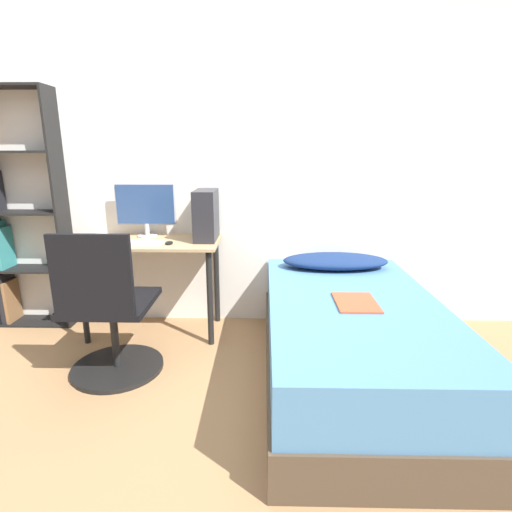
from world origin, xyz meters
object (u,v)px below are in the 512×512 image
(keyboard, at_px, (139,243))
(pc_tower, at_px, (206,215))
(bed, at_px, (351,342))
(office_chair, at_px, (109,322))
(monitor, at_px, (146,207))
(bookshelf, at_px, (14,219))

(keyboard, relative_size, pc_tower, 0.92)
(bed, distance_m, pc_tower, 1.42)
(bed, height_order, pc_tower, pc_tower)
(bed, xyz_separation_m, keyboard, (-1.48, 0.58, 0.49))
(office_chair, distance_m, bed, 1.53)
(bed, relative_size, pc_tower, 4.98)
(bed, xyz_separation_m, monitor, (-1.49, 0.85, 0.72))
(office_chair, distance_m, monitor, 1.02)
(office_chair, bearing_deg, bookshelf, 141.89)
(bed, bearing_deg, monitor, 150.26)
(bookshelf, height_order, office_chair, bookshelf)
(bookshelf, relative_size, monitor, 3.94)
(bed, xyz_separation_m, pc_tower, (-0.99, 0.75, 0.67))
(keyboard, bearing_deg, office_chair, -94.81)
(office_chair, relative_size, keyboard, 2.77)
(pc_tower, bearing_deg, bed, -37.17)
(monitor, height_order, pc_tower, monitor)
(bookshelf, bearing_deg, bed, -18.14)
(keyboard, distance_m, pc_tower, 0.54)
(monitor, bearing_deg, pc_tower, -10.98)
(office_chair, bearing_deg, bed, -1.23)
(bookshelf, distance_m, pc_tower, 1.55)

